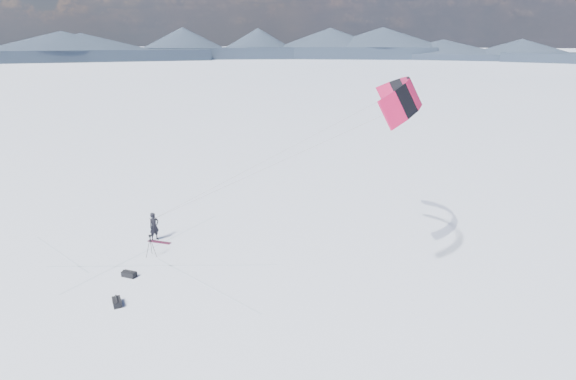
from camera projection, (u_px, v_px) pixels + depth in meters
The scene contains 9 objects.
ground at pixel (124, 266), 26.57m from camera, with size 1800.00×1800.00×0.00m, color white.
horizon_hills at pixel (117, 202), 25.46m from camera, with size 704.00×704.00×9.02m.
snow_tracks at pixel (101, 258), 27.55m from camera, with size 13.93×9.84×0.01m.
snowkiter at pixel (155, 240), 30.08m from camera, with size 0.65×0.43×1.79m, color black.
snowboard at pixel (159, 242), 29.69m from camera, with size 1.53×0.28×0.04m, color maroon.
tripod at pixel (151, 243), 27.52m from camera, with size 0.60×0.62×1.34m.
gear_bag_a at pixel (129, 274), 25.34m from camera, with size 0.81×0.47×0.34m.
gear_bag_b at pixel (117, 302), 22.63m from camera, with size 0.85×0.76×0.35m.
power_kite at pixel (402, 97), 25.12m from camera, with size 15.17×8.07×8.74m.
Camera 1 is at (19.57, -16.76, 11.92)m, focal length 30.00 mm.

